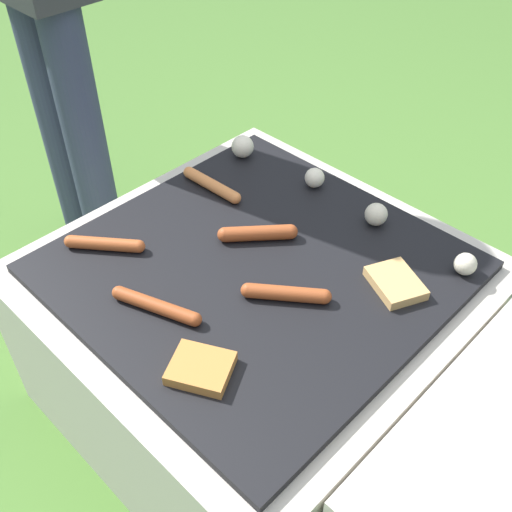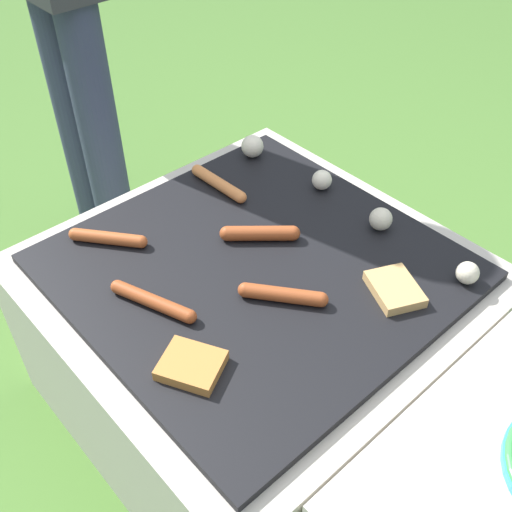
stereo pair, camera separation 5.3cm
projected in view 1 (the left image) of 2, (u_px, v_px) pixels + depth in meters
name	position (u px, v px, depth m)	size (l,w,h in m)	color
ground_plane	(256.00, 393.00, 1.46)	(14.00, 14.00, 0.00)	#47702D
grill	(256.00, 336.00, 1.32)	(0.79, 0.79, 0.43)	#B2AA9E
sausage_front_center	(286.00, 293.00, 1.09)	(0.14, 0.11, 0.03)	#93421E
sausage_mid_left	(156.00, 306.00, 1.07)	(0.17, 0.08, 0.03)	#93421E
sausage_front_right	(105.00, 244.00, 1.20)	(0.14, 0.11, 0.03)	#A34C23
sausage_front_left	(258.00, 233.00, 1.22)	(0.12, 0.13, 0.03)	#93421E
sausage_mid_right	(212.00, 185.00, 1.35)	(0.17, 0.03, 0.03)	#C6753D
bread_slice_right	(201.00, 368.00, 0.97)	(0.13, 0.12, 0.02)	#B27033
bread_slice_left	(396.00, 283.00, 1.12)	(0.13, 0.12, 0.02)	tan
mushroom_row	(326.00, 188.00, 1.32)	(0.65, 0.08, 0.05)	beige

